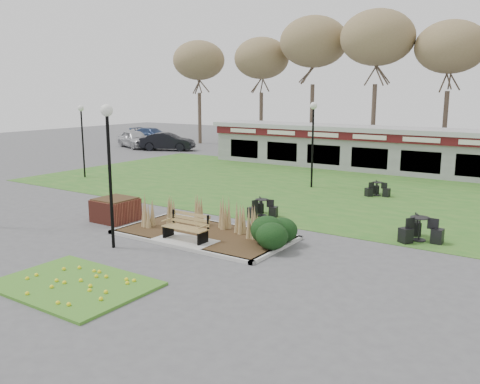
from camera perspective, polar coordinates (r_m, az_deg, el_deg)
The scene contains 17 objects.
ground at distance 17.84m, azimuth -6.46°, elevation -5.87°, with size 100.00×100.00×0.00m, color #515154.
lawn at distance 27.81m, azimuth 9.67°, elevation 0.30°, with size 34.00×16.00×0.02m, color #2A6921.
flower_bed at distance 14.81m, azimuth -18.18°, elevation -9.75°, with size 4.20×3.00×0.16m.
planting_bed at distance 18.02m, azimuth -0.60°, elevation -4.41°, with size 6.75×3.40×1.27m.
park_bench at distance 17.86m, azimuth -5.99°, elevation -3.88°, with size 1.70×0.66×0.93m.
brick_planter at distance 21.38m, azimuth -13.81°, elevation -1.92°, with size 1.50×1.50×0.95m.
food_pavilion at distance 34.94m, azimuth 15.15°, elevation 4.73°, with size 24.60×3.40×2.90m.
tree_backdrop at distance 42.55m, azimuth 19.27°, elevation 14.91°, with size 47.24×5.24×10.36m.
lamp_post_near_right at distance 17.23m, azimuth -14.56°, elevation 5.18°, with size 0.40×0.40×4.83m.
lamp_post_mid_right at distance 27.83m, azimuth 8.21°, elevation 7.37°, with size 0.39×0.39×4.65m.
lamp_post_far_left at distance 32.32m, azimuth -17.34°, elevation 7.18°, with size 0.36×0.36×4.39m.
bistro_set_a at distance 21.59m, azimuth 2.46°, elevation -2.06°, with size 1.27×1.31×0.71m.
bistro_set_c at distance 19.14m, azimuth 19.47°, elevation -4.33°, with size 1.40×1.60×0.85m.
bistro_set_d at distance 26.64m, azimuth 15.13°, elevation 0.11°, with size 1.16×1.29×0.69m.
car_silver at distance 48.64m, azimuth -11.72°, elevation 5.87°, with size 1.94×4.82×1.64m, color silver.
car_black at distance 45.85m, azimuth -8.14°, elevation 5.62°, with size 1.66×4.75×1.56m, color black.
car_blue at distance 53.98m, azimuth -9.82°, elevation 6.34°, with size 2.00×4.92×1.43m, color navy.
Camera 1 is at (11.07, -12.96, 5.25)m, focal length 38.00 mm.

